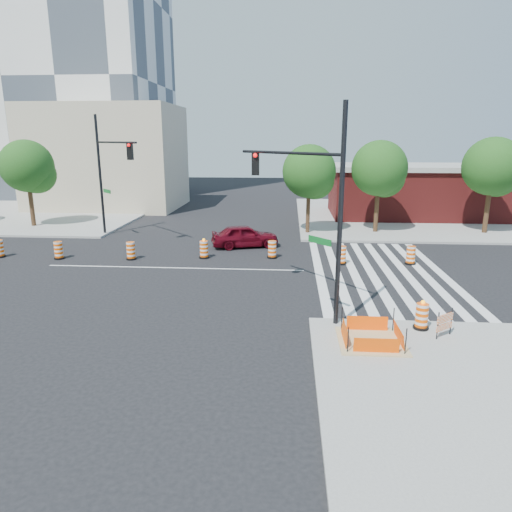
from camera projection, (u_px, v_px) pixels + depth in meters
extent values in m
plane|color=black|center=(174.00, 268.00, 24.73)|extent=(120.00, 120.00, 0.00)
cube|color=gray|center=(421.00, 216.00, 40.83)|extent=(22.00, 22.00, 0.15)
cube|color=gray|center=(35.00, 212.00, 43.37)|extent=(22.00, 22.00, 0.15)
cube|color=silver|center=(319.00, 271.00, 24.18)|extent=(0.45, 13.50, 0.01)
cube|color=silver|center=(336.00, 271.00, 24.12)|extent=(0.45, 13.50, 0.01)
cube|color=silver|center=(353.00, 271.00, 24.06)|extent=(0.45, 13.50, 0.01)
cube|color=silver|center=(371.00, 272.00, 23.99)|extent=(0.45, 13.50, 0.01)
cube|color=silver|center=(388.00, 272.00, 23.93)|extent=(0.45, 13.50, 0.01)
cube|color=silver|center=(405.00, 272.00, 23.86)|extent=(0.45, 13.50, 0.01)
cube|color=silver|center=(423.00, 273.00, 23.80)|extent=(0.45, 13.50, 0.01)
cube|color=silver|center=(441.00, 273.00, 23.74)|extent=(0.45, 13.50, 0.01)
cube|color=silver|center=(174.00, 268.00, 24.73)|extent=(14.00, 0.12, 0.01)
cube|color=tan|center=(371.00, 341.00, 15.36)|extent=(2.20, 2.20, 0.05)
cube|color=#FF4F05|center=(376.00, 346.00, 14.43)|extent=(1.44, 0.02, 0.55)
cube|color=#FF4F05|center=(367.00, 324.00, 16.17)|extent=(1.44, 0.02, 0.55)
cube|color=#FF4F05|center=(344.00, 333.00, 15.36)|extent=(0.02, 1.44, 0.55)
cube|color=#FF4F05|center=(399.00, 335.00, 15.24)|extent=(0.02, 1.44, 0.55)
cylinder|color=black|center=(348.00, 340.00, 14.45)|extent=(0.04, 0.04, 0.90)
cylinder|color=black|center=(406.00, 342.00, 14.32)|extent=(0.04, 0.04, 0.90)
cylinder|color=black|center=(342.00, 318.00, 16.19)|extent=(0.04, 0.04, 0.90)
cylinder|color=black|center=(393.00, 320.00, 16.06)|extent=(0.04, 0.04, 0.90)
cube|color=silver|center=(36.00, 1.00, 53.67)|extent=(28.00, 18.00, 45.00)
cube|color=maroon|center=(423.00, 194.00, 40.33)|extent=(16.00, 8.00, 4.20)
cube|color=gray|center=(426.00, 167.00, 39.76)|extent=(16.50, 8.50, 0.40)
cube|color=#BCB090|center=(108.00, 157.00, 45.59)|extent=(14.00, 10.00, 10.00)
imported|color=#530712|center=(245.00, 236.00, 29.36)|extent=(4.60, 2.86, 1.46)
cylinder|color=black|center=(340.00, 218.00, 15.97)|extent=(0.18, 0.18, 7.89)
cylinder|color=black|center=(287.00, 153.00, 17.73)|extent=(3.93, 4.57, 0.12)
cube|color=black|center=(255.00, 163.00, 19.47)|extent=(0.32, 0.28, 0.99)
sphere|color=#FF0C0C|center=(255.00, 155.00, 19.21)|extent=(0.18, 0.18, 0.18)
cube|color=#0C591E|center=(320.00, 241.00, 16.98)|extent=(0.80, 0.92, 0.25)
cylinder|color=black|center=(100.00, 175.00, 32.26)|extent=(0.19, 0.19, 8.29)
cylinder|color=black|center=(115.00, 142.00, 29.36)|extent=(4.36, 4.61, 0.12)
cube|color=black|center=(130.00, 151.00, 27.85)|extent=(0.33, 0.29, 1.04)
sphere|color=#FF0C0C|center=(129.00, 145.00, 27.59)|extent=(0.19, 0.19, 0.19)
cube|color=#0C591E|center=(107.00, 191.00, 31.74)|extent=(0.88, 0.93, 0.26)
cylinder|color=black|center=(421.00, 327.00, 16.43)|extent=(0.55, 0.55, 0.09)
cylinder|color=#F75505|center=(422.00, 315.00, 16.31)|extent=(0.44, 0.44, 0.87)
sphere|color=#FF990C|center=(423.00, 302.00, 16.19)|extent=(0.15, 0.15, 0.15)
cube|color=#F75505|center=(445.00, 318.00, 15.60)|extent=(0.69, 0.54, 0.28)
cube|color=#F75505|center=(444.00, 327.00, 15.68)|extent=(0.69, 0.54, 0.22)
cylinder|color=black|center=(438.00, 326.00, 15.45)|extent=(0.04, 0.04, 0.98)
cylinder|color=black|center=(451.00, 321.00, 15.85)|extent=(0.04, 0.04, 0.98)
cylinder|color=#382314|center=(31.00, 201.00, 35.56)|extent=(0.34, 0.34, 4.25)
sphere|color=#1D4012|center=(27.00, 166.00, 34.90)|extent=(3.98, 3.98, 3.98)
sphere|color=#1D4012|center=(37.00, 175.00, 35.33)|extent=(2.92, 2.92, 2.92)
sphere|color=#1D4012|center=(20.00, 171.00, 34.82)|extent=(2.65, 2.65, 2.65)
cylinder|color=#382314|center=(308.00, 207.00, 33.02)|extent=(0.29, 0.29, 4.05)
sphere|color=#1D4012|center=(309.00, 171.00, 32.39)|extent=(3.80, 3.80, 3.80)
sphere|color=#1D4012|center=(315.00, 180.00, 32.78)|extent=(2.78, 2.78, 2.78)
sphere|color=#1D4012|center=(304.00, 177.00, 32.34)|extent=(2.53, 2.53, 2.53)
cylinder|color=#382314|center=(377.00, 205.00, 33.26)|extent=(0.31, 0.31, 4.23)
sphere|color=#1D4012|center=(379.00, 168.00, 32.60)|extent=(3.96, 3.96, 3.96)
sphere|color=#1D4012|center=(385.00, 177.00, 33.01)|extent=(2.91, 2.91, 2.91)
sphere|color=#1D4012|center=(374.00, 174.00, 32.54)|extent=(2.64, 2.64, 2.64)
cylinder|color=#382314|center=(488.00, 205.00, 32.87)|extent=(0.34, 0.34, 4.37)
sphere|color=#1D4012|center=(492.00, 166.00, 32.19)|extent=(4.10, 4.10, 4.10)
sphere|color=#1D4012|center=(497.00, 176.00, 32.63)|extent=(3.00, 3.00, 3.00)
sphere|color=#1D4012|center=(487.00, 172.00, 32.12)|extent=(2.73, 2.73, 2.73)
cylinder|color=black|center=(0.00, 256.00, 26.98)|extent=(0.60, 0.60, 0.10)
cylinder|color=black|center=(59.00, 258.00, 26.60)|extent=(0.60, 0.60, 0.10)
cylinder|color=#F75505|center=(59.00, 250.00, 26.47)|extent=(0.48, 0.48, 0.95)
cylinder|color=black|center=(131.00, 259.00, 26.48)|extent=(0.60, 0.60, 0.10)
cylinder|color=#F75505|center=(131.00, 250.00, 26.35)|extent=(0.48, 0.48, 0.95)
cylinder|color=black|center=(204.00, 257.00, 26.77)|extent=(0.60, 0.60, 0.10)
cylinder|color=#F75505|center=(204.00, 249.00, 26.65)|extent=(0.48, 0.48, 0.95)
sphere|color=#FF990C|center=(204.00, 240.00, 26.51)|extent=(0.16, 0.16, 0.16)
cylinder|color=black|center=(272.00, 257.00, 26.80)|extent=(0.60, 0.60, 0.10)
cylinder|color=#F75505|center=(272.00, 249.00, 26.68)|extent=(0.48, 0.48, 0.95)
cylinder|color=black|center=(341.00, 263.00, 25.50)|extent=(0.60, 0.60, 0.10)
cylinder|color=#F75505|center=(342.00, 254.00, 25.37)|extent=(0.48, 0.48, 0.95)
cylinder|color=black|center=(410.00, 263.00, 25.47)|extent=(0.60, 0.60, 0.10)
cylinder|color=#F75505|center=(411.00, 255.00, 25.35)|extent=(0.48, 0.48, 0.95)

